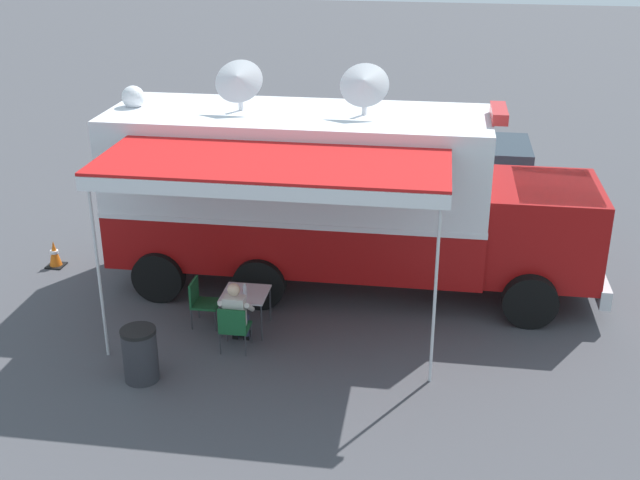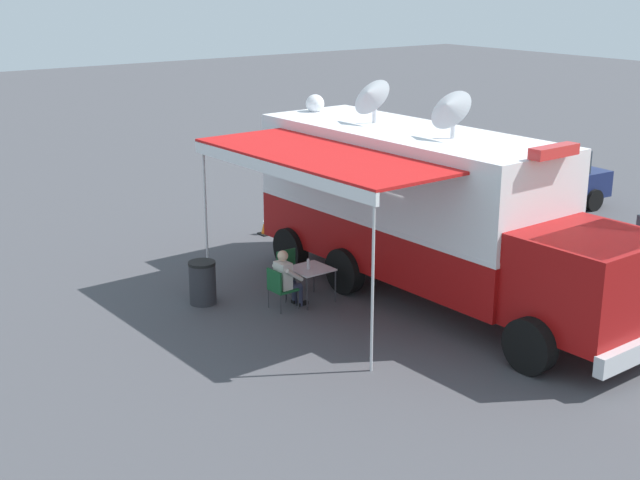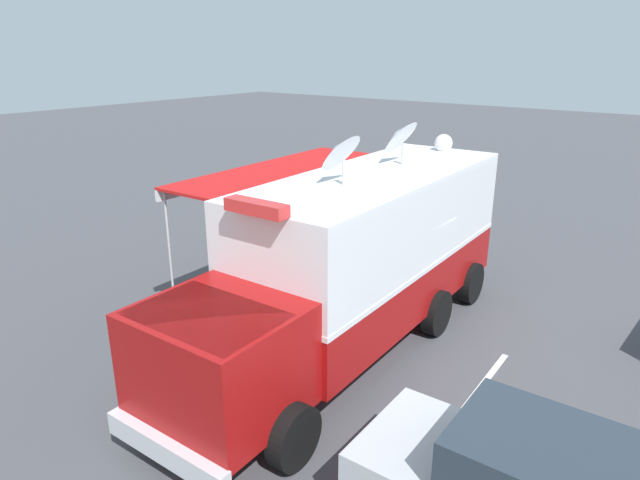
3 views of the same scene
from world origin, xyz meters
The scene contains 10 objects.
ground_plane centered at (0.00, 0.00, 0.00)m, with size 100.00×100.00×0.00m, color #47474C.
lot_stripe centered at (-2.86, 1.79, 0.00)m, with size 0.12×4.80×0.01m, color silver.
command_truck centered at (0.01, 0.75, 1.95)m, with size 5.08×9.56×4.53m.
folding_table centered at (2.15, -0.54, 0.67)m, with size 0.82×0.82×0.73m.
water_bottle centered at (2.21, -0.52, 0.83)m, with size 0.07×0.07×0.22m.
folding_chair_at_table centered at (2.95, -0.52, 0.51)m, with size 0.49×0.49×0.87m.
folding_chair_beside_table centered at (2.11, -1.39, 0.51)m, with size 0.49×0.49×0.87m.
seated_responder centered at (2.76, -0.53, 0.65)m, with size 0.67×0.56×1.25m.
trash_bin centered at (4.04, -1.77, 0.46)m, with size 0.57×0.57×0.91m.
traffic_cone centered at (0.23, -5.23, 0.28)m, with size 0.36×0.36×0.58m.
Camera 3 is at (-5.78, 9.59, 5.91)m, focal length 31.29 mm.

